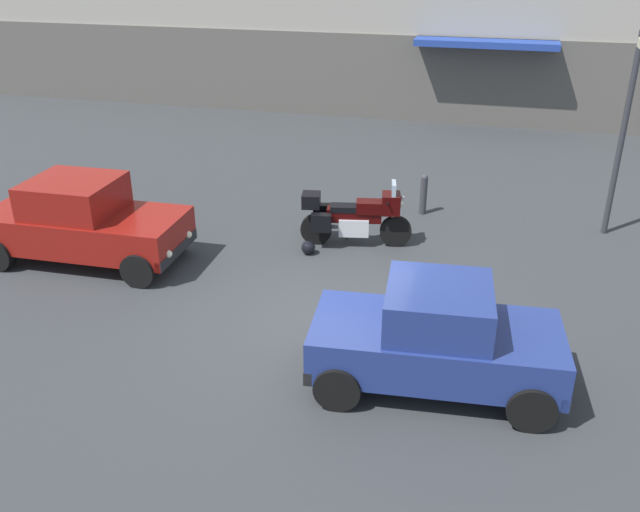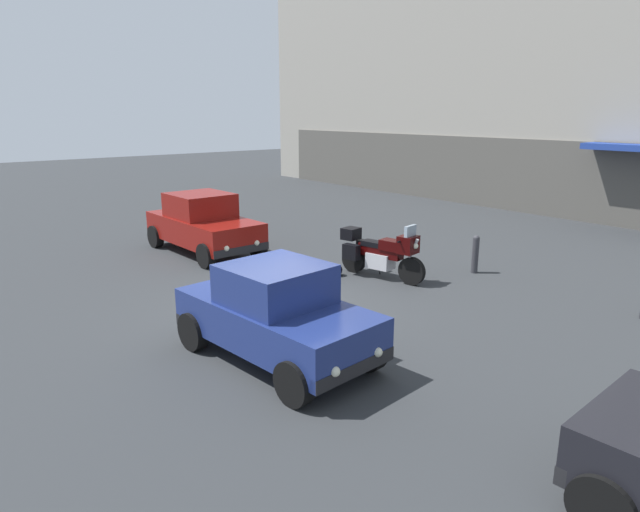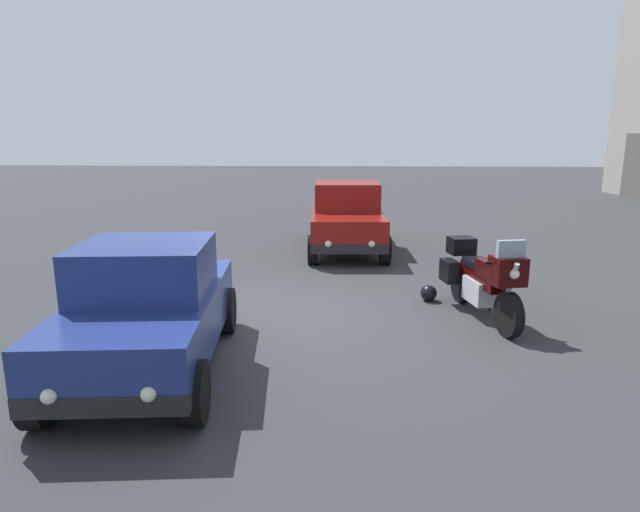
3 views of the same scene
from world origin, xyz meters
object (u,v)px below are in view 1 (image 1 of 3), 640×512
object	(u,v)px
car_hatchback_near	(83,222)
streetlamp_curbside	(628,115)
bollard_curbside	(424,193)
car_compact_side	(436,338)
motorcycle	(354,216)
helmet	(308,248)

from	to	relation	value
car_hatchback_near	streetlamp_curbside	world-z (taller)	streetlamp_curbside
car_hatchback_near	bollard_curbside	size ratio (longest dim) A/B	4.19
car_compact_side	streetlamp_curbside	xyz separation A→B (m)	(2.91, 6.26, 1.80)
motorcycle	streetlamp_curbside	xyz separation A→B (m)	(5.04, 1.83, 1.95)
motorcycle	streetlamp_curbside	world-z (taller)	streetlamp_curbside
bollard_curbside	car_hatchback_near	bearing A→B (deg)	-145.24
helmet	car_hatchback_near	size ratio (longest dim) A/B	0.07
car_compact_side	streetlamp_curbside	size ratio (longest dim) A/B	0.86
car_compact_side	streetlamp_curbside	bearing A→B (deg)	59.90
streetlamp_curbside	car_compact_side	bearing A→B (deg)	-114.94
helmet	streetlamp_curbside	distance (m)	6.78
helmet	car_hatchback_near	xyz separation A→B (m)	(-4.08, -1.38, 0.67)
car_compact_side	streetlamp_curbside	distance (m)	7.13
car_hatchback_near	bollard_curbside	world-z (taller)	car_hatchback_near
motorcycle	streetlamp_curbside	distance (m)	5.71
motorcycle	bollard_curbside	size ratio (longest dim) A/B	2.40
streetlamp_curbside	bollard_curbside	xyz separation A→B (m)	(-3.90, 0.26, -2.08)
car_compact_side	car_hatchback_near	bearing A→B (deg)	156.15
car_hatchback_near	helmet	bearing A→B (deg)	16.87
car_compact_side	bollard_curbside	xyz separation A→B (m)	(-0.99, 6.52, -0.27)
car_hatchback_near	streetlamp_curbside	xyz separation A→B (m)	(9.89, 3.90, 1.76)
motorcycle	car_compact_side	xyz separation A→B (m)	(2.14, -4.43, 0.15)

